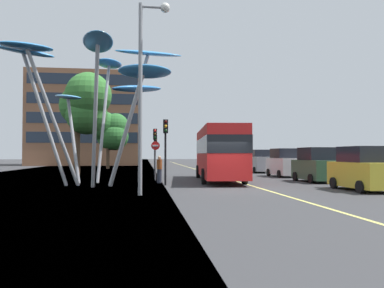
# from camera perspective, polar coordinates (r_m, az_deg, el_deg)

# --- Properties ---
(ground) EXTENTS (120.00, 240.00, 0.10)m
(ground) POSITION_cam_1_polar(r_m,az_deg,el_deg) (19.24, 3.65, -7.14)
(ground) COLOR #38383A
(red_bus) EXTENTS (3.43, 10.80, 3.78)m
(red_bus) POSITION_cam_1_polar(r_m,az_deg,el_deg) (25.71, 4.13, -1.02)
(red_bus) COLOR red
(red_bus) RESTS_ON ground
(leaf_sculpture) EXTENTS (10.93, 11.14, 8.44)m
(leaf_sculpture) POSITION_cam_1_polar(r_m,az_deg,el_deg) (23.32, -13.43, 10.13)
(leaf_sculpture) COLOR #9EA0A5
(leaf_sculpture) RESTS_ON ground
(traffic_light_kerb_near) EXTENTS (0.28, 0.42, 3.85)m
(traffic_light_kerb_near) POSITION_cam_1_polar(r_m,az_deg,el_deg) (21.95, -4.06, 0.95)
(traffic_light_kerb_near) COLOR black
(traffic_light_kerb_near) RESTS_ON ground
(traffic_light_kerb_far) EXTENTS (0.28, 0.42, 3.69)m
(traffic_light_kerb_far) POSITION_cam_1_polar(r_m,az_deg,el_deg) (27.71, -5.67, 0.21)
(traffic_light_kerb_far) COLOR black
(traffic_light_kerb_far) RESTS_ON ground
(traffic_light_island_mid) EXTENTS (0.28, 0.42, 3.44)m
(traffic_light_island_mid) POSITION_cam_1_polar(r_m,az_deg,el_deg) (31.67, -5.60, -0.33)
(traffic_light_island_mid) COLOR black
(traffic_light_island_mid) RESTS_ON ground
(car_parked_near) EXTENTS (1.98, 3.96, 2.22)m
(car_parked_near) POSITION_cam_1_polar(r_m,az_deg,el_deg) (20.63, 24.58, -3.62)
(car_parked_near) COLOR gold
(car_parked_near) RESTS_ON ground
(car_parked_mid) EXTENTS (2.08, 3.92, 2.26)m
(car_parked_mid) POSITION_cam_1_polar(r_m,az_deg,el_deg) (25.94, 18.42, -3.19)
(car_parked_mid) COLOR #2D5138
(car_parked_mid) RESTS_ON ground
(car_parked_far) EXTENTS (1.92, 4.06, 2.28)m
(car_parked_far) POSITION_cam_1_polar(r_m,az_deg,el_deg) (31.17, 13.83, -2.91)
(car_parked_far) COLOR silver
(car_parked_far) RESTS_ON ground
(car_side_street) EXTENTS (1.97, 3.92, 2.26)m
(car_side_street) POSITION_cam_1_polar(r_m,az_deg,el_deg) (37.63, 10.27, -2.69)
(car_side_street) COLOR gray
(car_side_street) RESTS_ON ground
(car_far_side) EXTENTS (1.96, 4.58, 2.11)m
(car_far_side) POSITION_cam_1_polar(r_m,az_deg,el_deg) (43.19, 7.62, -2.65)
(car_far_side) COLOR #2D5138
(car_far_side) RESTS_ON ground
(street_lamp) EXTENTS (1.41, 0.44, 8.68)m
(street_lamp) POSITION_cam_1_polar(r_m,az_deg,el_deg) (17.15, -6.95, 10.52)
(street_lamp) COLOR gray
(street_lamp) RESTS_ON ground
(tree_pavement_near) EXTENTS (4.59, 4.71, 8.84)m
(tree_pavement_near) POSITION_cam_1_polar(r_m,az_deg,el_deg) (33.84, -15.93, 5.83)
(tree_pavement_near) COLOR brown
(tree_pavement_near) RESTS_ON ground
(tree_pavement_far) EXTENTS (4.74, 5.68, 7.09)m
(tree_pavement_far) POSITION_cam_1_polar(r_m,az_deg,el_deg) (47.97, -12.32, 1.88)
(tree_pavement_far) COLOR brown
(tree_pavement_far) RESTS_ON ground
(pedestrian) EXTENTS (0.34, 0.34, 1.72)m
(pedestrian) POSITION_cam_1_polar(r_m,az_deg,el_deg) (23.84, -5.00, -3.87)
(pedestrian) COLOR #2D3342
(pedestrian) RESTS_ON ground
(no_entry_sign) EXTENTS (0.60, 0.12, 2.72)m
(no_entry_sign) POSITION_cam_1_polar(r_m,az_deg,el_deg) (26.17, -5.59, -1.60)
(no_entry_sign) COLOR gray
(no_entry_sign) RESTS_ON ground
(backdrop_building) EXTENTS (18.11, 12.41, 15.32)m
(backdrop_building) POSITION_cam_1_polar(r_m,az_deg,el_deg) (67.29, -15.45, 3.48)
(backdrop_building) COLOR brown
(backdrop_building) RESTS_ON ground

